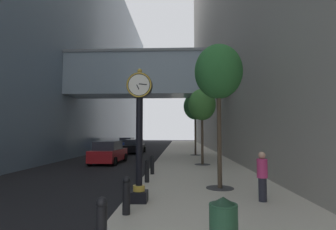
% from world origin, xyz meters
% --- Properties ---
extents(ground_plane, '(110.00, 110.00, 0.00)m').
position_xyz_m(ground_plane, '(0.00, 27.00, 0.00)').
color(ground_plane, black).
rests_on(ground_plane, ground).
extents(sidewalk_right, '(6.07, 80.00, 0.14)m').
position_xyz_m(sidewalk_right, '(3.04, 30.00, 0.07)').
color(sidewalk_right, beige).
rests_on(sidewalk_right, ground).
extents(building_block_left, '(23.44, 80.00, 26.55)m').
position_xyz_m(building_block_left, '(-12.46, 29.92, 13.22)').
color(building_block_left, slate).
rests_on(building_block_left, ground).
extents(street_clock, '(0.84, 0.55, 4.35)m').
position_xyz_m(street_clock, '(0.53, 7.09, 2.52)').
color(street_clock, black).
rests_on(street_clock, sidewalk_right).
extents(bollard_nearest, '(0.22, 0.22, 1.03)m').
position_xyz_m(bollard_nearest, '(0.38, 3.48, 0.68)').
color(bollard_nearest, black).
rests_on(bollard_nearest, sidewalk_right).
extents(bollard_second, '(0.22, 0.22, 1.03)m').
position_xyz_m(bollard_second, '(0.38, 5.80, 0.68)').
color(bollard_second, black).
rests_on(bollard_second, sidewalk_right).
extents(bollard_fourth, '(0.22, 0.22, 1.03)m').
position_xyz_m(bollard_fourth, '(0.38, 10.45, 0.68)').
color(bollard_fourth, black).
rests_on(bollard_fourth, sidewalk_right).
extents(bollard_fifth, '(0.22, 0.22, 1.03)m').
position_xyz_m(bollard_fifth, '(0.38, 12.77, 0.68)').
color(bollard_fifth, black).
rests_on(bollard_fifth, sidewalk_right).
extents(street_tree_near, '(1.96, 1.96, 5.87)m').
position_xyz_m(street_tree_near, '(3.46, 9.31, 4.83)').
color(street_tree_near, '#333335').
rests_on(street_tree_near, sidewalk_right).
extents(street_tree_mid_near, '(1.94, 1.94, 5.33)m').
position_xyz_m(street_tree_mid_near, '(3.46, 17.14, 4.31)').
color(street_tree_mid_near, '#333335').
rests_on(street_tree_mid_near, sidewalk_right).
extents(street_tree_mid_far, '(2.32, 2.32, 6.21)m').
position_xyz_m(street_tree_mid_far, '(3.46, 24.97, 4.98)').
color(street_tree_mid_far, '#333335').
rests_on(street_tree_mid_far, sidewalk_right).
extents(trash_bin, '(0.53, 0.53, 1.05)m').
position_xyz_m(trash_bin, '(2.63, 3.49, 0.68)').
color(trash_bin, '#234C33').
rests_on(trash_bin, sidewalk_right).
extents(pedestrian_walking, '(0.47, 0.47, 1.60)m').
position_xyz_m(pedestrian_walking, '(4.54, 7.34, 0.98)').
color(pedestrian_walking, '#23232D').
rests_on(pedestrian_walking, sidewalk_right).
extents(car_black_near, '(2.14, 4.66, 1.60)m').
position_xyz_m(car_black_near, '(-3.30, 28.64, 0.78)').
color(car_black_near, black).
rests_on(car_black_near, ground).
extents(car_blue_mid, '(2.10, 4.65, 1.68)m').
position_xyz_m(car_blue_mid, '(-5.53, 35.79, 0.82)').
color(car_blue_mid, navy).
rests_on(car_blue_mid, ground).
extents(car_red_far, '(2.20, 4.58, 1.72)m').
position_xyz_m(car_red_far, '(-3.63, 18.79, 0.83)').
color(car_red_far, '#AD191E').
rests_on(car_red_far, ground).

